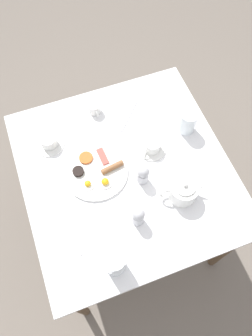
% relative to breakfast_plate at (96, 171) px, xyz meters
% --- Properties ---
extents(ground_plane, '(8.00, 8.00, 0.00)m').
position_rel_breakfast_plate_xyz_m(ground_plane, '(0.04, 0.13, -0.77)').
color(ground_plane, '#70665B').
extents(table, '(0.95, 0.91, 0.76)m').
position_rel_breakfast_plate_xyz_m(table, '(0.04, 0.13, -0.09)').
color(table, white).
rests_on(table, ground_plane).
extents(breakfast_plate, '(0.29, 0.29, 0.04)m').
position_rel_breakfast_plate_xyz_m(breakfast_plate, '(0.00, 0.00, 0.00)').
color(breakfast_plate, white).
rests_on(breakfast_plate, table).
extents(teapot_near, '(0.12, 0.20, 0.11)m').
position_rel_breakfast_plate_xyz_m(teapot_near, '(0.23, 0.31, 0.04)').
color(teapot_near, white).
rests_on(teapot_near, table).
extents(teacup_with_saucer_left, '(0.13, 0.13, 0.06)m').
position_rel_breakfast_plate_xyz_m(teacup_with_saucer_left, '(-0.02, 0.28, 0.02)').
color(teacup_with_saucer_left, white).
rests_on(teacup_with_saucer_left, table).
extents(teacup_with_saucer_right, '(0.13, 0.13, 0.06)m').
position_rel_breakfast_plate_xyz_m(teacup_with_saucer_right, '(-0.21, -0.16, 0.02)').
color(teacup_with_saucer_right, white).
rests_on(teacup_with_saucer_right, table).
extents(water_glass_tall, '(0.08, 0.08, 0.12)m').
position_rel_breakfast_plate_xyz_m(water_glass_tall, '(-0.07, 0.47, 0.05)').
color(water_glass_tall, white).
rests_on(water_glass_tall, table).
extents(water_glass_short, '(0.08, 0.08, 0.13)m').
position_rel_breakfast_plate_xyz_m(water_glass_short, '(0.41, -0.05, 0.05)').
color(water_glass_short, white).
rests_on(water_glass_short, table).
extents(creamer_jug, '(0.08, 0.06, 0.05)m').
position_rel_breakfast_plate_xyz_m(creamer_jug, '(-0.31, 0.10, 0.02)').
color(creamer_jug, white).
rests_on(creamer_jug, table).
extents(pepper_grinder, '(0.05, 0.05, 0.11)m').
position_rel_breakfast_plate_xyz_m(pepper_grinder, '(0.27, 0.09, 0.05)').
color(pepper_grinder, '#BCBCC1').
rests_on(pepper_grinder, table).
extents(salt_grinder, '(0.05, 0.05, 0.11)m').
position_rel_breakfast_plate_xyz_m(salt_grinder, '(0.11, 0.18, 0.05)').
color(salt_grinder, '#BCBCC1').
rests_on(salt_grinder, table).
extents(fork_by_plate, '(0.15, 0.14, 0.00)m').
position_rel_breakfast_plate_xyz_m(fork_by_plate, '(-0.23, 0.24, -0.01)').
color(fork_by_plate, silver).
rests_on(fork_by_plate, table).
extents(knife_by_plate, '(0.23, 0.05, 0.00)m').
position_rel_breakfast_plate_xyz_m(knife_by_plate, '(0.21, -0.18, -0.01)').
color(knife_by_plate, silver).
rests_on(knife_by_plate, table).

